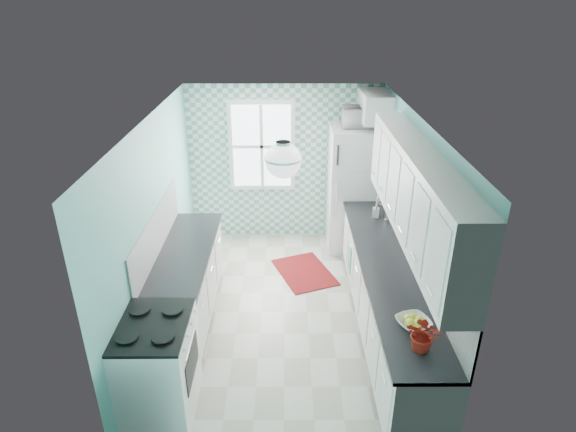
{
  "coord_description": "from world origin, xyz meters",
  "views": [
    {
      "loc": [
        0.02,
        -5.07,
        3.77
      ],
      "look_at": [
        0.05,
        0.25,
        1.25
      ],
      "focal_mm": 30.0,
      "sensor_mm": 36.0,
      "label": 1
    }
  ],
  "objects_px": {
    "stove": "(157,366)",
    "fruit_bowl": "(413,323)",
    "microwave": "(361,117)",
    "ceiling_light": "(283,160)",
    "sink": "(374,223)",
    "potted_plant": "(424,334)",
    "fridge": "(356,189)"
  },
  "relations": [
    {
      "from": "stove",
      "to": "potted_plant",
      "type": "height_order",
      "value": "potted_plant"
    },
    {
      "from": "stove",
      "to": "fruit_bowl",
      "type": "distance_m",
      "value": 2.44
    },
    {
      "from": "potted_plant",
      "to": "fruit_bowl",
      "type": "bearing_deg",
      "value": 90.0
    },
    {
      "from": "fridge",
      "to": "sink",
      "type": "distance_m",
      "value": 1.13
    },
    {
      "from": "stove",
      "to": "microwave",
      "type": "bearing_deg",
      "value": 57.65
    },
    {
      "from": "sink",
      "to": "fruit_bowl",
      "type": "distance_m",
      "value": 2.19
    },
    {
      "from": "ceiling_light",
      "to": "microwave",
      "type": "distance_m",
      "value": 2.86
    },
    {
      "from": "stove",
      "to": "fruit_bowl",
      "type": "xyz_separation_m",
      "value": [
        2.4,
        0.06,
        0.45
      ]
    },
    {
      "from": "microwave",
      "to": "fridge",
      "type": "bearing_deg",
      "value": 54.82
    },
    {
      "from": "ceiling_light",
      "to": "fruit_bowl",
      "type": "relative_size",
      "value": 1.16
    },
    {
      "from": "sink",
      "to": "fruit_bowl",
      "type": "relative_size",
      "value": 1.77
    },
    {
      "from": "microwave",
      "to": "sink",
      "type": "bearing_deg",
      "value": 96.35
    },
    {
      "from": "ceiling_light",
      "to": "microwave",
      "type": "xyz_separation_m",
      "value": [
        1.11,
        2.62,
        -0.23
      ]
    },
    {
      "from": "sink",
      "to": "microwave",
      "type": "distance_m",
      "value": 1.61
    },
    {
      "from": "fridge",
      "to": "potted_plant",
      "type": "bearing_deg",
      "value": -92.53
    },
    {
      "from": "ceiling_light",
      "to": "sink",
      "type": "relative_size",
      "value": 0.66
    },
    {
      "from": "fruit_bowl",
      "to": "ceiling_light",
      "type": "bearing_deg",
      "value": 150.1
    },
    {
      "from": "stove",
      "to": "sink",
      "type": "height_order",
      "value": "sink"
    },
    {
      "from": "fridge",
      "to": "potted_plant",
      "type": "distance_m",
      "value": 3.63
    },
    {
      "from": "microwave",
      "to": "stove",
      "type": "bearing_deg",
      "value": 57.18
    },
    {
      "from": "ceiling_light",
      "to": "sink",
      "type": "xyz_separation_m",
      "value": [
        1.2,
        1.5,
        -1.39
      ]
    },
    {
      "from": "sink",
      "to": "microwave",
      "type": "bearing_deg",
      "value": 98.1
    },
    {
      "from": "sink",
      "to": "microwave",
      "type": "height_order",
      "value": "microwave"
    },
    {
      "from": "stove",
      "to": "potted_plant",
      "type": "bearing_deg",
      "value": -4.0
    },
    {
      "from": "fridge",
      "to": "microwave",
      "type": "relative_size",
      "value": 3.68
    },
    {
      "from": "fridge",
      "to": "sink",
      "type": "xyz_separation_m",
      "value": [
        0.09,
        -1.12,
        -0.04
      ]
    },
    {
      "from": "ceiling_light",
      "to": "sink",
      "type": "distance_m",
      "value": 2.37
    },
    {
      "from": "stove",
      "to": "potted_plant",
      "type": "relative_size",
      "value": 3.08
    },
    {
      "from": "ceiling_light",
      "to": "potted_plant",
      "type": "xyz_separation_m",
      "value": [
        1.2,
        -1.01,
        -1.22
      ]
    },
    {
      "from": "fruit_bowl",
      "to": "potted_plant",
      "type": "xyz_separation_m",
      "value": [
        0.0,
        -0.32,
        0.13
      ]
    },
    {
      "from": "microwave",
      "to": "fruit_bowl",
      "type": "bearing_deg",
      "value": 93.1
    },
    {
      "from": "fruit_bowl",
      "to": "microwave",
      "type": "bearing_deg",
      "value": 91.56
    }
  ]
}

